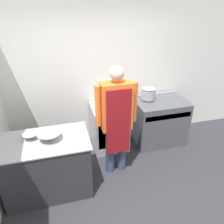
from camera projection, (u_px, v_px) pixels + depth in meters
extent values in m
plane|color=#2D2D33|center=(125.00, 205.00, 3.12)|extent=(14.00, 14.00, 0.00)
cube|color=white|center=(97.00, 75.00, 3.99)|extent=(8.00, 0.05, 2.70)
cube|color=#2D2D33|center=(48.00, 166.00, 3.19)|extent=(1.19, 0.70, 0.88)
cube|color=#9EA0A8|center=(43.00, 141.00, 2.97)|extent=(1.23, 0.73, 0.02)
cube|color=#4C4F56|center=(159.00, 121.00, 4.33)|extent=(0.97, 0.69, 0.88)
cube|color=#9EA0A8|center=(168.00, 116.00, 3.91)|extent=(0.90, 0.03, 0.10)
cube|color=#9EA0A8|center=(154.00, 94.00, 4.39)|extent=(0.97, 0.03, 0.02)
cube|color=silver|center=(109.00, 127.00, 4.16)|extent=(0.65, 0.61, 0.87)
cube|color=silver|center=(114.00, 133.00, 3.88)|extent=(0.55, 0.02, 0.61)
cylinder|color=#38476B|center=(110.00, 150.00, 3.55)|extent=(0.14, 0.14, 0.84)
cylinder|color=#38476B|center=(122.00, 148.00, 3.59)|extent=(0.14, 0.14, 0.84)
cube|color=orange|center=(116.00, 106.00, 3.20)|extent=(0.46, 0.22, 0.74)
cube|color=maroon|center=(119.00, 123.00, 3.20)|extent=(0.37, 0.02, 1.06)
cylinder|color=orange|center=(98.00, 106.00, 3.12)|extent=(0.09, 0.09, 0.63)
cylinder|color=orange|center=(134.00, 102.00, 3.24)|extent=(0.09, 0.09, 0.63)
sphere|color=beige|center=(117.00, 73.00, 2.96)|extent=(0.21, 0.21, 0.21)
cone|color=#9EA0A8|center=(49.00, 136.00, 2.96)|extent=(0.32, 0.32, 0.11)
cone|color=#9EA0A8|center=(30.00, 136.00, 2.99)|extent=(0.21, 0.21, 0.08)
cylinder|color=#9EA0A8|center=(148.00, 94.00, 4.12)|extent=(0.26, 0.26, 0.19)
ellipsoid|color=#9EA0A8|center=(149.00, 88.00, 4.06)|extent=(0.26, 0.26, 0.05)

